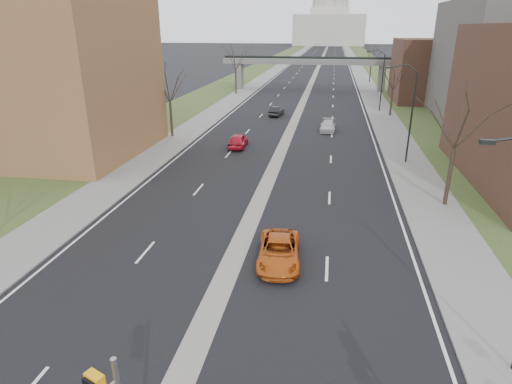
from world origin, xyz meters
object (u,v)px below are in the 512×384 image
(car_right_near, at_px, (279,251))
(car_left_far, at_px, (277,111))
(car_left_near, at_px, (238,140))
(car_right_mid, at_px, (328,126))

(car_right_near, bearing_deg, car_left_far, 92.73)
(car_left_near, bearing_deg, car_left_far, -97.87)
(car_left_near, distance_m, car_left_far, 17.78)
(car_left_far, distance_m, car_right_near, 40.64)
(car_right_near, relative_size, car_right_mid, 1.10)
(car_left_far, relative_size, car_right_mid, 0.92)
(car_left_far, height_order, car_right_near, car_right_near)
(car_left_near, height_order, car_right_near, car_left_near)
(car_left_near, xyz_separation_m, car_right_mid, (9.10, 9.23, -0.10))
(car_left_near, height_order, car_left_far, car_left_near)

